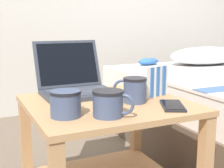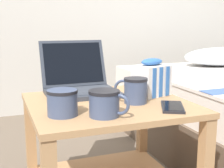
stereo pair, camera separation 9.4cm
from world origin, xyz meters
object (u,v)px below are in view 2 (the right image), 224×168
object	(u,v)px
cell_phone	(172,107)
snack_bag	(151,79)
laptop	(79,82)
mug_mid_center	(63,101)
mug_front_right	(105,102)
mug_front_left	(135,89)

from	to	relation	value
cell_phone	snack_bag	bearing A→B (deg)	83.55
laptop	snack_bag	bearing A→B (deg)	-30.53
laptop	mug_mid_center	bearing A→B (deg)	-113.60
laptop	cell_phone	bearing A→B (deg)	-56.13
laptop	snack_bag	size ratio (longest dim) A/B	1.79
laptop	mug_front_right	size ratio (longest dim) A/B	2.58
mug_front_right	laptop	bearing A→B (deg)	87.97
cell_phone	laptop	bearing A→B (deg)	123.87
mug_front_right	snack_bag	distance (m)	0.37
laptop	mug_front_right	bearing A→B (deg)	-92.03
cell_phone	mug_front_right	bearing A→B (deg)	-177.72
mug_front_left	snack_bag	size ratio (longest dim) A/B	0.68
mug_mid_center	snack_bag	bearing A→B (deg)	21.16
snack_bag	cell_phone	distance (m)	0.23
snack_bag	cell_phone	bearing A→B (deg)	-96.45
mug_front_right	mug_front_left	bearing A→B (deg)	37.69
laptop	mug_front_left	bearing A→B (deg)	-58.82
mug_front_left	mug_mid_center	xyz separation A→B (m)	(-0.30, -0.07, -0.01)
cell_phone	mug_mid_center	bearing A→B (deg)	172.64
mug_front_left	mug_front_right	bearing A→B (deg)	-142.31
laptop	cell_phone	size ratio (longest dim) A/B	1.78
laptop	mug_front_left	xyz separation A→B (m)	(0.16, -0.26, 0.01)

